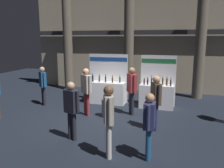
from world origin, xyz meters
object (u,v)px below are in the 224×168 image
exhibitor_booth_0 (106,90)px  visitor_5 (156,98)px  trash_bin (107,108)px  visitor_2 (86,87)px  visitor_7 (43,82)px  visitor_0 (109,116)px  visitor_6 (71,106)px  visitor_4 (132,86)px  visitor_1 (149,121)px  exhibitor_booth_1 (157,94)px

exhibitor_booth_0 → visitor_5: (2.47, -2.63, 0.48)m
trash_bin → visitor_2: size_ratio=0.37×
visitor_5 → visitor_7: bearing=43.7°
visitor_0 → visitor_2: visitor_0 is taller
visitor_6 → exhibitor_booth_0: bearing=-68.2°
visitor_4 → visitor_1: bearing=163.7°
visitor_7 → visitor_1: bearing=-172.2°
visitor_2 → visitor_4: (1.63, 0.58, 0.02)m
visitor_1 → visitor_7: size_ratio=0.97×
visitor_2 → visitor_4: bearing=-124.5°
visitor_1 → visitor_0: bearing=101.0°
exhibitor_booth_1 → visitor_1: bearing=-86.9°
visitor_1 → visitor_2: 3.80m
visitor_1 → visitor_6: visitor_6 is taller
visitor_5 → visitor_7: 5.27m
visitor_6 → visitor_7: 4.07m
visitor_2 → visitor_7: (-2.38, 0.79, -0.08)m
exhibitor_booth_1 → visitor_0: bearing=-98.6°
visitor_5 → visitor_6: visitor_5 is taller
exhibitor_booth_0 → visitor_0: 5.02m
exhibitor_booth_1 → visitor_1: 4.47m
visitor_1 → visitor_4: (-1.09, 3.24, 0.14)m
trash_bin → visitor_0: (0.97, -2.90, 0.75)m
visitor_4 → visitor_5: size_ratio=1.04×
visitor_2 → visitor_5: visitor_2 is taller
exhibitor_booth_1 → visitor_4: size_ratio=1.20×
trash_bin → visitor_7: (-3.16, 0.74, 0.68)m
visitor_1 → trash_bin: bearing=34.9°
visitor_2 → visitor_4: visitor_4 is taller
exhibitor_booth_1 → visitor_1: size_ratio=1.34×
trash_bin → visitor_1: visitor_1 is taller
visitor_4 → visitor_6: size_ratio=1.08×
visitor_4 → visitor_6: visitor_4 is taller
visitor_5 → visitor_2: bearing=45.0°
trash_bin → visitor_0: visitor_0 is taller
visitor_0 → visitor_1: size_ratio=1.10×
visitor_0 → visitor_5: size_ratio=1.03×
visitor_4 → visitor_7: 4.01m
visitor_1 → visitor_5: (-0.05, 1.92, 0.07)m
exhibitor_booth_0 → trash_bin: size_ratio=3.29×
exhibitor_booth_0 → trash_bin: bearing=-72.0°
trash_bin → visitor_1: size_ratio=0.41×
visitor_5 → exhibitor_booth_0: bearing=13.8°
visitor_4 → visitor_5: (1.04, -1.32, -0.06)m
exhibitor_booth_1 → trash_bin: bearing=-134.1°
visitor_0 → visitor_7: 5.51m
visitor_4 → visitor_5: visitor_4 is taller
visitor_2 → visitor_6: 2.20m
visitor_0 → visitor_2: (-1.76, 2.85, 0.01)m
visitor_5 → visitor_0: bearing=127.4°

